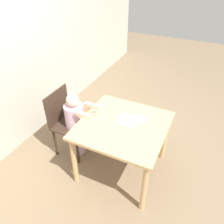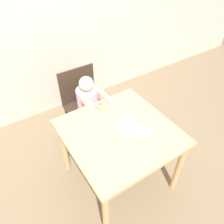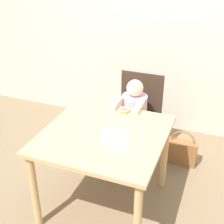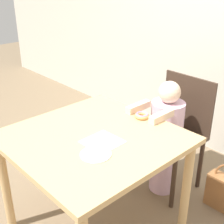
% 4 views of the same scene
% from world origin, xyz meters
% --- Properties ---
extents(ground_plane, '(12.00, 12.00, 0.00)m').
position_xyz_m(ground_plane, '(0.00, 0.00, 0.00)').
color(ground_plane, '#7A664C').
extents(wall_back, '(8.00, 0.05, 2.50)m').
position_xyz_m(wall_back, '(0.00, 1.59, 1.25)').
color(wall_back, beige).
rests_on(wall_back, ground_plane).
extents(dining_table, '(0.98, 0.98, 0.75)m').
position_xyz_m(dining_table, '(0.00, 0.00, 0.65)').
color(dining_table, tan).
rests_on(dining_table, ground_plane).
extents(chair, '(0.46, 0.43, 0.93)m').
position_xyz_m(chair, '(0.03, 0.82, 0.50)').
color(chair, '#38281E').
rests_on(chair, ground_plane).
extents(child_figure, '(0.27, 0.45, 0.95)m').
position_xyz_m(child_figure, '(0.03, 0.70, 0.47)').
color(child_figure, silver).
rests_on(child_figure, ground_plane).
extents(donut, '(0.10, 0.10, 0.03)m').
position_xyz_m(donut, '(0.03, 0.41, 0.77)').
color(donut, tan).
rests_on(donut, dining_table).
extents(napkin, '(0.21, 0.21, 0.00)m').
position_xyz_m(napkin, '(0.09, -0.01, 0.76)').
color(napkin, white).
rests_on(napkin, dining_table).
extents(handbag, '(0.32, 0.11, 0.40)m').
position_xyz_m(handbag, '(0.53, 0.85, 0.15)').
color(handbag, brown).
rests_on(handbag, ground_plane).
extents(plate, '(0.18, 0.18, 0.01)m').
position_xyz_m(plate, '(0.17, -0.13, 0.76)').
color(plate, silver).
rests_on(plate, dining_table).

